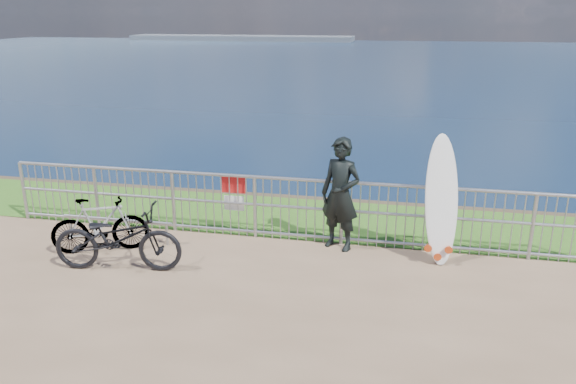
% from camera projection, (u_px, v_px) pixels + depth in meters
% --- Properties ---
extents(grass_strip, '(120.00, 120.00, 0.00)m').
position_uv_depth(grass_strip, '(296.00, 217.00, 10.76)').
color(grass_strip, '#2C5E1A').
rests_on(grass_strip, ground).
extents(seascape, '(260.00, 260.00, 5.00)m').
position_uv_depth(seascape, '(242.00, 41.00, 155.40)').
color(seascape, brown).
rests_on(seascape, ground).
extents(railing, '(10.06, 0.10, 1.13)m').
position_uv_depth(railing, '(284.00, 208.00, 9.56)').
color(railing, '#9A9CA2').
rests_on(railing, ground).
extents(surfer, '(0.80, 0.68, 1.87)m').
position_uv_depth(surfer, '(341.00, 194.00, 9.11)').
color(surfer, black).
rests_on(surfer, ground).
extents(surfboard, '(0.65, 0.61, 2.03)m').
position_uv_depth(surfboard, '(441.00, 205.00, 8.62)').
color(surfboard, white).
rests_on(surfboard, ground).
extents(bicycle_near, '(2.02, 0.97, 1.02)m').
position_uv_depth(bicycle_near, '(118.00, 238.00, 8.45)').
color(bicycle_near, black).
rests_on(bicycle_near, ground).
extents(bicycle_far, '(1.59, 1.03, 0.93)m').
position_uv_depth(bicycle_far, '(100.00, 225.00, 9.11)').
color(bicycle_far, black).
rests_on(bicycle_far, ground).
extents(bike_rack, '(1.99, 0.05, 0.41)m').
position_uv_depth(bike_rack, '(117.00, 222.00, 9.57)').
color(bike_rack, '#9A9CA2').
rests_on(bike_rack, ground).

